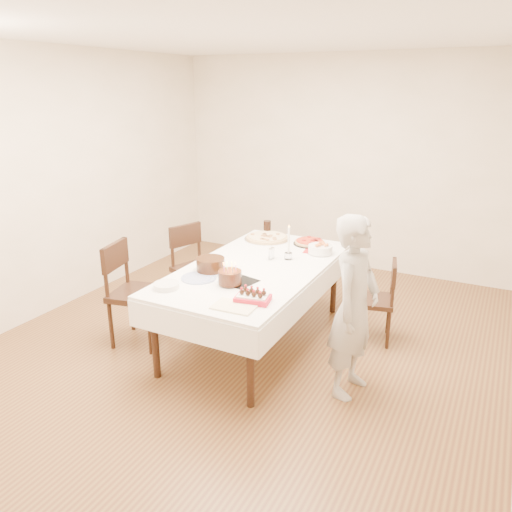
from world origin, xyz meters
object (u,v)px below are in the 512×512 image
at_px(chair_right_savory, 373,300).
at_px(birthday_cake, 230,273).
at_px(chair_left_savory, 198,269).
at_px(chair_left_dessert, 138,294).
at_px(pasta_bowl, 320,249).
at_px(pizza_pepperoni, 309,242).
at_px(layer_cake, 211,265).
at_px(dining_table, 256,304).
at_px(person, 354,307).
at_px(cola_glass, 267,227).
at_px(strawberry_box, 253,297).
at_px(pizza_white, 267,238).
at_px(taper_candle, 289,242).

bearing_deg(chair_right_savory, birthday_cake, -145.69).
distance_m(chair_left_savory, chair_left_dessert, 0.85).
bearing_deg(pasta_bowl, chair_right_savory, -7.43).
height_order(pizza_pepperoni, layer_cake, layer_cake).
height_order(dining_table, chair_left_dessert, chair_left_dessert).
distance_m(dining_table, person, 1.15).
xyz_separation_m(pizza_pepperoni, cola_glass, (-0.55, 0.14, 0.05)).
xyz_separation_m(dining_table, birthday_cake, (0.01, -0.49, 0.47)).
height_order(chair_left_dessert, birthday_cake, chair_left_dessert).
relative_size(chair_right_savory, person, 0.55).
bearing_deg(chair_right_savory, dining_table, -164.00).
height_order(chair_left_savory, layer_cake, chair_left_savory).
bearing_deg(cola_glass, chair_left_savory, -127.68).
bearing_deg(cola_glass, strawberry_box, -67.30).
xyz_separation_m(chair_right_savory, person, (0.08, -0.92, 0.32)).
bearing_deg(layer_cake, birthday_cake, -31.48).
height_order(chair_left_dessert, strawberry_box, chair_left_dessert).
bearing_deg(layer_cake, chair_right_savory, 33.89).
height_order(pizza_white, pasta_bowl, pasta_bowl).
distance_m(chair_right_savory, birthday_cake, 1.46).
distance_m(pizza_pepperoni, pasta_bowl, 0.32).
distance_m(person, birthday_cake, 1.03).
relative_size(dining_table, birthday_cake, 11.09).
bearing_deg(pasta_bowl, dining_table, -122.82).
bearing_deg(chair_left_dessert, pizza_pepperoni, -142.36).
distance_m(pizza_white, layer_cake, 1.09).
distance_m(chair_left_savory, cola_glass, 0.90).
distance_m(chair_left_dessert, taper_candle, 1.47).
bearing_deg(dining_table, strawberry_box, -64.46).
relative_size(chair_left_savory, person, 0.64).
relative_size(chair_left_dessert, layer_cake, 3.05).
distance_m(chair_left_dessert, pizza_pepperoni, 1.80).
bearing_deg(pizza_white, pizza_pepperoni, 6.86).
distance_m(pasta_bowl, taper_candle, 0.38).
height_order(person, strawberry_box, person).
bearing_deg(chair_left_dessert, birthday_cake, 168.92).
distance_m(dining_table, cola_glass, 1.14).
relative_size(chair_right_savory, chair_left_dessert, 0.82).
bearing_deg(strawberry_box, person, 24.79).
bearing_deg(pizza_white, cola_glass, 115.87).
bearing_deg(person, chair_right_savory, 11.35).
relative_size(pizza_pepperoni, strawberry_box, 1.26).
bearing_deg(taper_candle, pizza_pepperoni, 89.79).
height_order(dining_table, layer_cake, layer_cake).
height_order(pizza_pepperoni, cola_glass, cola_glass).
bearing_deg(layer_cake, chair_left_dessert, -162.62).
bearing_deg(strawberry_box, dining_table, 115.54).
bearing_deg(chair_right_savory, cola_glass, 148.15).
xyz_separation_m(person, pizza_white, (-1.31, 1.17, 0.05)).
bearing_deg(pasta_bowl, layer_cake, -126.82).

